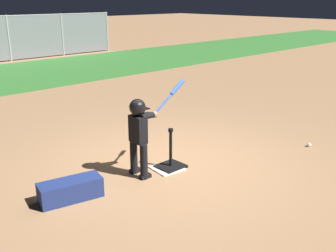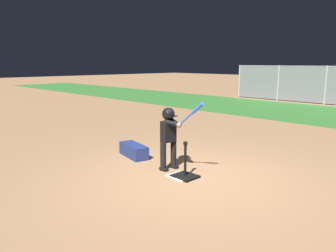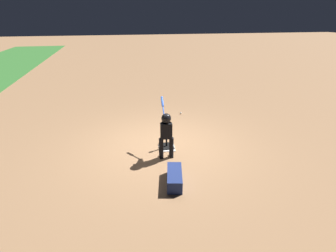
# 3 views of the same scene
# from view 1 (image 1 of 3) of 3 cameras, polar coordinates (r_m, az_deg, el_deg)

# --- Properties ---
(ground_plane) EXTENTS (90.00, 90.00, 0.00)m
(ground_plane) POSITION_cam_1_polar(r_m,az_deg,el_deg) (6.52, 0.64, -5.48)
(ground_plane) COLOR #99704C
(home_plate) EXTENTS (0.49, 0.49, 0.02)m
(home_plate) POSITION_cam_1_polar(r_m,az_deg,el_deg) (6.33, -0.13, -6.14)
(home_plate) COLOR white
(home_plate) RESTS_ON ground_plane
(batting_tee) EXTENTS (0.42, 0.38, 0.67)m
(batting_tee) POSITION_cam_1_polar(r_m,az_deg,el_deg) (6.33, 0.38, -5.30)
(batting_tee) COLOR black
(batting_tee) RESTS_ON ground_plane
(batter_child) EXTENTS (1.03, 0.39, 1.40)m
(batter_child) POSITION_cam_1_polar(r_m,az_deg,el_deg) (5.85, -4.09, -0.17)
(batter_child) COLOR black
(batter_child) RESTS_ON ground_plane
(baseball) EXTENTS (0.07, 0.07, 0.07)m
(baseball) POSITION_cam_1_polar(r_m,az_deg,el_deg) (7.68, 19.79, -2.58)
(baseball) COLOR white
(baseball) RESTS_ON ground_plane
(bleachers_far_right) EXTENTS (3.69, 2.21, 0.93)m
(bleachers_far_right) POSITION_cam_1_polar(r_m,az_deg,el_deg) (21.45, -15.22, 11.79)
(bleachers_far_right) COLOR gray
(bleachers_far_right) RESTS_ON ground_plane
(equipment_bag) EXTENTS (0.89, 0.49, 0.28)m
(equipment_bag) POSITION_cam_1_polar(r_m,az_deg,el_deg) (5.53, -13.96, -8.99)
(equipment_bag) COLOR navy
(equipment_bag) RESTS_ON ground_plane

